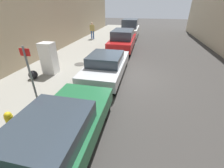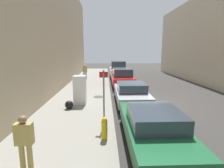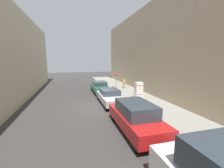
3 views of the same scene
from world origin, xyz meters
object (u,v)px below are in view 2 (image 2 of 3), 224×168
discarded_refrigerator (80,90)px  parked_van_white (118,69)px  fire_hydrant (104,128)px  trash_bag (69,105)px  street_sign_post (104,95)px  pedestrian_walking_far (25,140)px  pedestrian_standing_near (85,71)px  parked_sedan_silver (131,93)px  parked_suv_red (122,77)px  parked_sedan_green (153,127)px

discarded_refrigerator → parked_van_white: size_ratio=0.35×
fire_hydrant → trash_bag: size_ratio=1.81×
street_sign_post → fire_hydrant: (0.02, -1.26, -0.92)m
trash_bag → parked_van_white: 13.53m
pedestrian_walking_far → pedestrian_standing_near: 15.72m
fire_hydrant → parked_van_white: 16.61m
pedestrian_walking_far → parked_sedan_silver: bearing=122.6°
street_sign_post → parked_suv_red: street_sign_post is taller
discarded_refrigerator → street_sign_post: size_ratio=0.72×
street_sign_post → parked_sedan_silver: bearing=65.0°
pedestrian_walking_far → trash_bag: bearing=151.4°
fire_hydrant → parked_sedan_green: 1.71m
discarded_refrigerator → pedestrian_standing_near: bearing=94.7°
parked_sedan_green → trash_bag: bearing=133.8°
pedestrian_standing_near → parked_sedan_silver: size_ratio=0.37×
trash_bag → pedestrian_standing_near: 10.61m
fire_hydrant → parked_sedan_green: (1.67, -0.30, 0.15)m
pedestrian_walking_far → parked_sedan_green: size_ratio=0.33×
fire_hydrant → parked_van_white: size_ratio=0.17×
trash_bag → parked_van_white: (3.65, 13.01, 0.66)m
parked_sedan_green → parked_sedan_silver: bearing=90.0°
pedestrian_walking_far → parked_van_white: bearing=140.7°
fire_hydrant → trash_bag: (-1.98, 3.51, -0.19)m
pedestrian_walking_far → parked_van_white: size_ratio=0.31×
street_sign_post → parked_sedan_silver: size_ratio=0.52×
pedestrian_walking_far → parked_sedan_silver: 7.54m
parked_suv_red → discarded_refrigerator: bearing=-116.6°
pedestrian_walking_far → parked_suv_red: 12.93m
fire_hydrant → parked_sedan_silver: 5.18m
trash_bag → pedestrian_walking_far: size_ratio=0.30×
parked_sedan_green → parked_sedan_silver: (0.00, 5.20, -0.02)m
fire_hydrant → pedestrian_standing_near: size_ratio=0.48×
parked_sedan_green → parked_van_white: (0.00, 16.82, 0.31)m
discarded_refrigerator → pedestrian_walking_far: size_ratio=1.12×
discarded_refrigerator → trash_bag: discarded_refrigerator is taller
discarded_refrigerator → trash_bag: (-0.49, -0.92, -0.64)m
parked_sedan_green → parked_van_white: size_ratio=0.96×
parked_van_white → trash_bag: bearing=-105.7°
street_sign_post → trash_bag: (-1.96, 2.25, -1.12)m
discarded_refrigerator → pedestrian_walking_far: 6.09m
pedestrian_standing_near → parked_sedan_green: size_ratio=0.37×
fire_hydrant → pedestrian_walking_far: bearing=-141.5°
street_sign_post → pedestrian_walking_far: (-2.04, -2.90, -0.47)m
parked_van_white → street_sign_post: bearing=-96.4°
pedestrian_walking_far → parked_sedan_green: 3.98m
street_sign_post → parked_sedan_silver: street_sign_post is taller
fire_hydrant → pedestrian_walking_far: 2.67m
parked_sedan_green → parked_suv_red: 11.04m
parked_suv_red → parked_van_white: bearing=90.0°
parked_sedan_silver → parked_suv_red: bearing=90.0°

